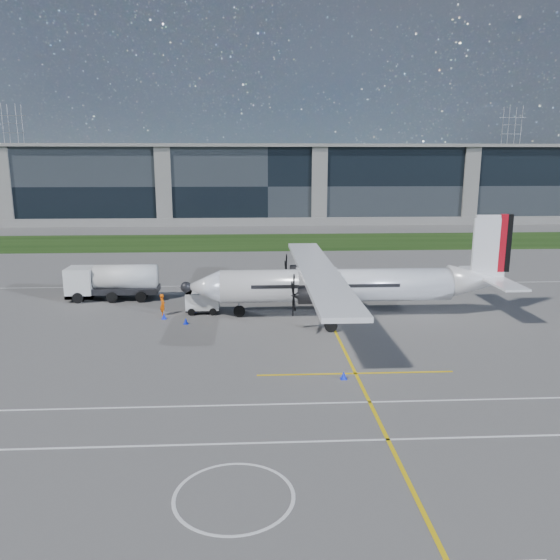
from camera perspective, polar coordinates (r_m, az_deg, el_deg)
name	(u,v)px	position (r m, az deg, el deg)	size (l,w,h in m)	color
ground	(274,250)	(77.89, -0.58, 3.13)	(400.00, 400.00, 0.00)	#5F5D5A
grass_strip	(272,242)	(85.78, -0.81, 4.01)	(400.00, 18.00, 0.04)	black
terminal_building	(266,184)	(116.94, -1.42, 9.97)	(120.00, 20.00, 15.00)	black
tree_line	(261,190)	(177.07, -1.96, 9.38)	(400.00, 6.00, 6.00)	black
pylon_west	(15,152)	(201.97, -25.92, 11.95)	(9.00, 4.60, 30.00)	gray
pylon_east	(509,152)	(206.57, 22.85, 12.21)	(9.00, 4.60, 30.00)	gray
yellow_taxiway_centerline	(322,305)	(48.87, 4.42, -2.59)	(0.20, 70.00, 0.01)	yellow
white_lane_line	(324,441)	(26.28, 4.57, -16.45)	(90.00, 0.15, 0.01)	white
turboprop_aircraft	(348,266)	(44.84, 7.16, 1.45)	(26.86, 27.85, 8.36)	white
fuel_tanker_truck	(106,282)	(52.72, -17.70, -0.23)	(8.66, 2.81, 3.25)	silver
baggage_tug	(203,302)	(46.48, -8.07, -2.34)	(2.97, 1.78, 1.78)	white
ground_crew_person	(163,303)	(46.34, -12.17, -2.37)	(0.84, 0.60, 2.06)	#F25907
safety_cone_nose_port	(186,321)	(43.70, -9.82, -4.24)	(0.36, 0.36, 0.50)	#0E24F5
safety_cone_portwing	(344,375)	(32.90, 6.67, -9.83)	(0.36, 0.36, 0.50)	#0E24F5
safety_cone_nose_stbd	(195,310)	(46.81, -8.91, -3.08)	(0.36, 0.36, 0.50)	#0E24F5
safety_cone_stbdwing	(301,277)	(58.81, 2.16, 0.28)	(0.36, 0.36, 0.50)	#0E24F5
safety_cone_fwd	(164,316)	(45.40, -12.03, -3.70)	(0.36, 0.36, 0.50)	#0E24F5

